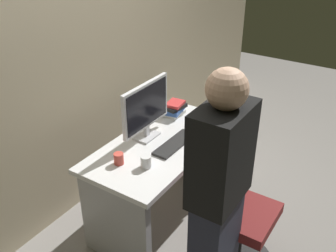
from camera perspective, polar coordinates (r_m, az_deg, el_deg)
name	(u,v)px	position (r m, az deg, el deg)	size (l,w,h in m)	color
ground_plane	(163,213)	(3.43, -0.72, -12.80)	(9.00, 9.00, 0.00)	gray
wall_back	(80,29)	(3.15, -12.93, 13.89)	(6.40, 0.10, 3.00)	tan
desk	(163,166)	(3.11, -0.77, -5.90)	(1.34, 0.67, 0.73)	white
office_chair	(234,214)	(2.81, 9.83, -12.79)	(0.52, 0.52, 0.94)	black
person_at_desk	(218,199)	(2.28, 7.45, -10.64)	(0.40, 0.24, 1.64)	#262838
monitor	(146,108)	(2.92, -3.28, 2.70)	(0.54, 0.14, 0.46)	silver
keyboard	(175,144)	(2.94, 1.02, -2.63)	(0.43, 0.13, 0.02)	#262626
mouse	(196,125)	(3.18, 4.25, 0.08)	(0.06, 0.10, 0.03)	black
cup_near_keyboard	(146,162)	(2.68, -3.29, -5.30)	(0.08, 0.08, 0.09)	silver
cup_by_monitor	(119,159)	(2.73, -7.32, -4.83)	(0.07, 0.07, 0.08)	#D84C3F
book_stack	(174,109)	(3.35, 0.89, 2.61)	(0.22, 0.18, 0.12)	white
cell_phone	(204,124)	(3.23, 5.43, 0.25)	(0.07, 0.14, 0.01)	black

